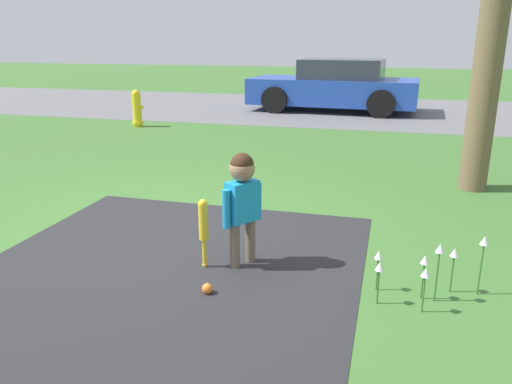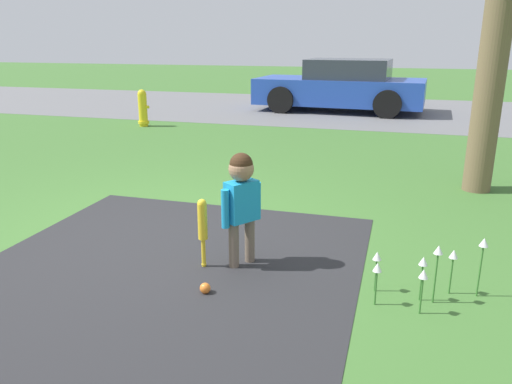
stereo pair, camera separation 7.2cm
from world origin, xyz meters
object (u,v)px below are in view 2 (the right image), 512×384
Objects in this scene: baseball_bat at (203,224)px; fire_hydrant at (143,108)px; sports_ball at (205,288)px; parked_car at (342,87)px; child at (241,194)px.

fire_hydrant reaches higher than baseball_bat.
baseball_bat is 0.54m from sports_ball.
fire_hydrant is at bearing 46.86° from parked_car.
child is 9.25m from parked_car.
fire_hydrant is (-3.72, 5.91, 0.00)m from baseball_bat.
child is 0.22× the size of parked_car.
sports_ball is (0.17, -0.40, -0.32)m from baseball_bat.
parked_car is at bearing 90.52° from baseball_bat.
child is at bearing 95.49° from parked_car.
fire_hydrant is 5.03m from parked_car.
sports_ball is 7.42m from fire_hydrant.
parked_car is (-0.08, 9.37, 0.24)m from baseball_bat.
child is 11.77× the size of sports_ball.
child is 1.62× the size of baseball_bat.
sports_ball is at bearing -66.81° from baseball_bat.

